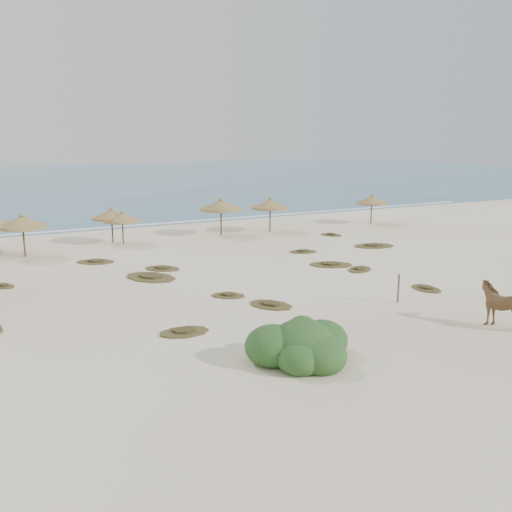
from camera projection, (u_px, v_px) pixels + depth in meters
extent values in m
plane|color=#F9ECCC|center=(325.00, 303.00, 26.04)|extent=(160.00, 160.00, 0.00)
cube|color=#2C5F86|center=(59.00, 182.00, 91.03)|extent=(200.00, 100.00, 0.01)
cube|color=white|center=(152.00, 224.00, 48.57)|extent=(70.00, 0.60, 0.01)
cylinder|color=#4E3828|center=(24.00, 240.00, 35.62)|extent=(0.12, 0.12, 2.09)
cylinder|color=olive|center=(23.00, 227.00, 35.44)|extent=(3.50, 3.50, 0.18)
cone|color=olive|center=(22.00, 221.00, 35.37)|extent=(3.38, 3.38, 0.75)
cone|color=olive|center=(22.00, 214.00, 35.27)|extent=(0.36, 0.36, 0.22)
cylinder|color=#4E3828|center=(112.00, 229.00, 40.23)|extent=(0.11, 0.11, 1.93)
cylinder|color=olive|center=(112.00, 218.00, 40.06)|extent=(3.35, 3.35, 0.17)
cone|color=olive|center=(111.00, 214.00, 40.00)|extent=(3.24, 3.24, 0.69)
cone|color=olive|center=(111.00, 208.00, 39.91)|extent=(0.33, 0.33, 0.20)
cylinder|color=#4E3828|center=(123.00, 231.00, 39.76)|extent=(0.10, 0.10, 1.80)
cylinder|color=olive|center=(122.00, 221.00, 39.60)|extent=(3.35, 3.35, 0.15)
cone|color=olive|center=(122.00, 217.00, 39.54)|extent=(3.24, 3.24, 0.64)
cone|color=olive|center=(122.00, 211.00, 39.46)|extent=(0.31, 0.31, 0.19)
cylinder|color=#4E3828|center=(221.00, 221.00, 43.26)|extent=(0.12, 0.12, 2.18)
cylinder|color=olive|center=(221.00, 209.00, 43.07)|extent=(4.04, 4.04, 0.19)
cone|color=olive|center=(221.00, 205.00, 43.00)|extent=(3.90, 3.90, 0.78)
cone|color=olive|center=(221.00, 198.00, 42.90)|extent=(0.37, 0.37, 0.23)
cylinder|color=#4E3828|center=(270.00, 219.00, 44.77)|extent=(0.12, 0.12, 2.08)
cylinder|color=olive|center=(270.00, 208.00, 44.59)|extent=(3.28, 3.28, 0.18)
cone|color=olive|center=(270.00, 204.00, 44.52)|extent=(3.17, 3.17, 0.74)
cone|color=olive|center=(270.00, 198.00, 44.43)|extent=(0.36, 0.36, 0.22)
cylinder|color=#4E3828|center=(371.00, 212.00, 48.84)|extent=(0.11, 0.11, 1.93)
cylinder|color=olive|center=(372.00, 203.00, 48.67)|extent=(3.26, 3.26, 0.17)
cone|color=olive|center=(372.00, 199.00, 48.61)|extent=(3.15, 3.15, 0.69)
cone|color=olive|center=(372.00, 195.00, 48.52)|extent=(0.33, 0.33, 0.20)
imported|color=#9A7146|center=(506.00, 305.00, 22.67)|extent=(1.72, 2.32, 1.79)
cylinder|color=#66594C|center=(398.00, 288.00, 25.98)|extent=(0.13, 0.13, 1.34)
ellipsoid|color=#365D28|center=(303.00, 344.00, 19.22)|extent=(2.26, 2.26, 1.70)
ellipsoid|color=#365D28|center=(322.00, 340.00, 19.99)|extent=(1.81, 1.81, 1.36)
ellipsoid|color=#365D28|center=(273.00, 346.00, 19.21)|extent=(1.92, 1.92, 1.44)
ellipsoid|color=#365D28|center=(321.00, 356.00, 18.67)|extent=(1.70, 1.70, 1.27)
ellipsoid|color=#365D28|center=(300.00, 358.00, 18.56)|extent=(1.58, 1.58, 1.19)
ellipsoid|color=#365D28|center=(304.00, 338.00, 20.45)|extent=(1.36, 1.36, 1.02)
ellipsoid|color=#365D28|center=(303.00, 327.00, 19.78)|extent=(1.02, 1.02, 0.76)
ellipsoid|color=#365D28|center=(293.00, 332.00, 19.06)|extent=(0.90, 0.90, 0.68)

